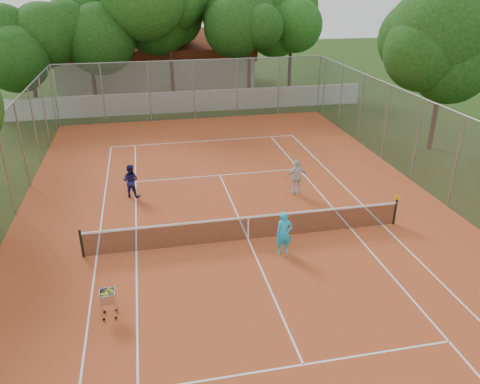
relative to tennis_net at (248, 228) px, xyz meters
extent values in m
plane|color=#1B320D|center=(0.00, 0.00, -0.51)|extent=(120.00, 120.00, 0.00)
cube|color=#AF4922|center=(0.00, 0.00, -0.50)|extent=(18.00, 34.00, 0.02)
cube|color=white|center=(0.00, 0.00, -0.49)|extent=(10.98, 23.78, 0.01)
cube|color=black|center=(0.00, 0.00, 0.00)|extent=(11.88, 0.10, 0.98)
cube|color=slate|center=(0.00, 0.00, 1.49)|extent=(18.00, 34.00, 4.00)
cube|color=silver|center=(0.00, 19.00, 0.24)|extent=(26.00, 0.30, 1.50)
cube|color=beige|center=(-2.00, 29.00, 1.69)|extent=(16.40, 9.00, 4.40)
cube|color=#10360D|center=(0.00, 22.00, 4.49)|extent=(29.00, 19.00, 10.00)
imported|color=#1CBCF2|center=(1.02, -1.18, 0.31)|extent=(0.59, 0.40, 1.59)
imported|color=#1B1B51|center=(-4.27, 4.77, 0.27)|extent=(0.90, 0.81, 1.52)
imported|color=silver|center=(3.01, 3.52, 0.34)|extent=(0.99, 0.45, 1.65)
cube|color=#B2B2B9|center=(-4.87, -3.47, -0.02)|extent=(0.58, 0.58, 0.94)
camera|label=1|loc=(-3.39, -14.82, 8.42)|focal=35.00mm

